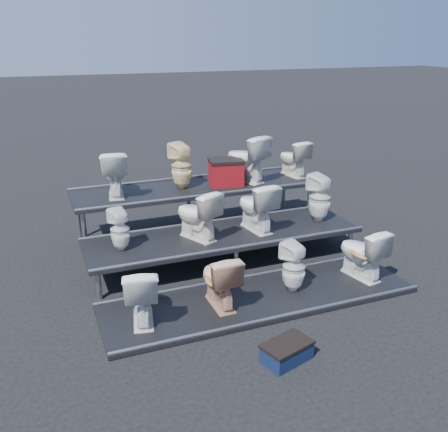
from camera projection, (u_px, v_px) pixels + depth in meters
name	position (u px, v px, depth m)	size (l,w,h in m)	color
ground	(224.00, 261.00, 7.78)	(80.00, 80.00, 0.00)	black
tier_front	(260.00, 298.00, 6.63)	(4.20, 1.20, 0.06)	black
tier_mid	(224.00, 248.00, 7.70)	(4.20, 1.20, 0.46)	black
tier_back	(197.00, 210.00, 8.76)	(4.20, 1.20, 0.86)	black
toilet_0	(141.00, 293.00, 5.95)	(0.41, 0.71, 0.73)	white
toilet_1	(219.00, 279.00, 6.30)	(0.40, 0.70, 0.72)	tan
toilet_2	(294.00, 267.00, 6.67)	(0.31, 0.32, 0.69)	white
toilet_3	(362.00, 253.00, 7.04)	(0.42, 0.73, 0.74)	white
toilet_4	(120.00, 230.00, 6.97)	(0.27, 0.28, 0.60)	white
toilet_5	(197.00, 215.00, 7.34)	(0.42, 0.73, 0.75)	white
toilet_6	(256.00, 206.00, 7.67)	(0.43, 0.75, 0.77)	white
toilet_7	(320.00, 198.00, 8.06)	(0.35, 0.36, 0.77)	white
toilet_8	(114.00, 173.00, 8.01)	(0.42, 0.73, 0.75)	white
toilet_9	(181.00, 166.00, 8.39)	(0.35, 0.36, 0.78)	beige
toilet_10	(246.00, 158.00, 8.80)	(0.46, 0.81, 0.83)	white
toilet_11	(293.00, 158.00, 9.15)	(0.37, 0.65, 0.66)	white
red_crate	(226.00, 173.00, 8.66)	(0.56, 0.44, 0.40)	maroon
step_stool	(287.00, 353.00, 5.39)	(0.53, 0.32, 0.19)	#0E1935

